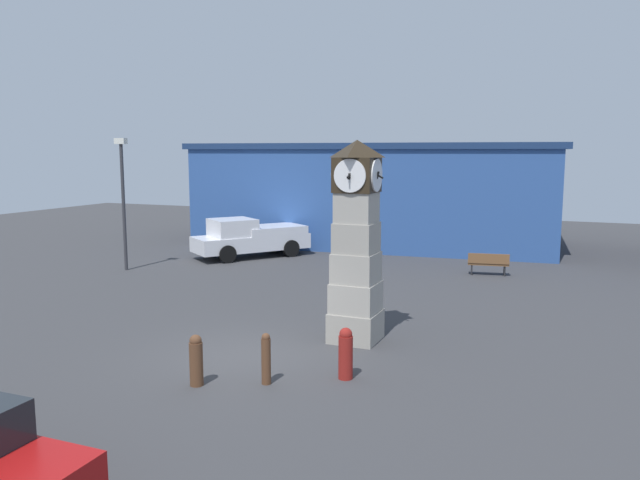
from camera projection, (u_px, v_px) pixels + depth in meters
ground_plane at (242, 354)px, 15.27m from camera, size 69.38×69.38×0.00m
clock_tower at (356, 248)px, 16.07m from camera, size 1.39×1.36×5.23m
bollard_near_tower at (196, 360)px, 13.18m from camera, size 0.29×0.29×1.11m
bollard_mid_row at (266, 358)px, 13.27m from camera, size 0.20×0.20×1.12m
bollard_far_row at (346, 353)px, 13.58m from camera, size 0.32×0.32×1.15m
pickup_truck at (251, 237)px, 29.25m from camera, size 4.73×5.47×1.85m
bench at (488, 262)px, 24.96m from camera, size 1.67×0.79×0.90m
street_lamp_far_side at (123, 193)px, 25.71m from camera, size 0.50×0.24×5.47m
warehouse_blue_far at (377, 193)px, 33.72m from camera, size 19.50×9.99×5.34m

